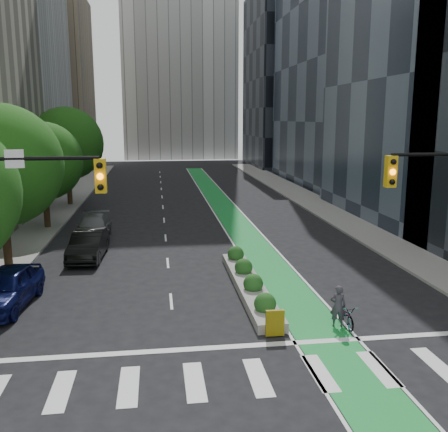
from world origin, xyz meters
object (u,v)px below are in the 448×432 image
object	(u,v)px
bicycle	(346,315)
cyclist	(338,306)
parked_car_left_far	(93,228)
parked_car_left_near	(6,288)
median_planter	(249,282)
parked_car_left_mid	(88,245)

from	to	relation	value
bicycle	cyclist	xyz separation A→B (m)	(-0.36, -0.07, 0.39)
parked_car_left_far	cyclist	bearing A→B (deg)	-56.26
cyclist	parked_car_left_near	distance (m)	13.88
median_planter	bicycle	xyz separation A→B (m)	(3.00, -4.57, 0.07)
cyclist	parked_car_left_near	xyz separation A→B (m)	(-13.34, 3.87, 0.03)
median_planter	bicycle	size ratio (longest dim) A/B	6.08
parked_car_left_near	parked_car_left_mid	distance (m)	7.68
bicycle	parked_car_left_far	size ratio (longest dim) A/B	0.32
cyclist	parked_car_left_far	size ratio (longest dim) A/B	0.32
bicycle	parked_car_left_far	world-z (taller)	parked_car_left_far
median_planter	bicycle	bearing A→B (deg)	-56.70
bicycle	parked_car_left_near	size ratio (longest dim) A/B	0.33
cyclist	parked_car_left_far	xyz separation A→B (m)	(-11.13, 16.05, -0.07)
parked_car_left_near	parked_car_left_mid	world-z (taller)	parked_car_left_near
parked_car_left_far	median_planter	bearing A→B (deg)	-54.32
bicycle	cyclist	distance (m)	0.54
parked_car_left_near	parked_car_left_mid	xyz separation A→B (m)	(2.50, 7.26, -0.05)
bicycle	parked_car_left_near	distance (m)	14.22
bicycle	median_planter	bearing A→B (deg)	124.08
median_planter	parked_car_left_mid	size ratio (longest dim) A/B	2.07
parked_car_left_mid	parked_car_left_far	world-z (taller)	parked_car_left_mid
parked_car_left_far	parked_car_left_mid	bearing A→B (deg)	-87.58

